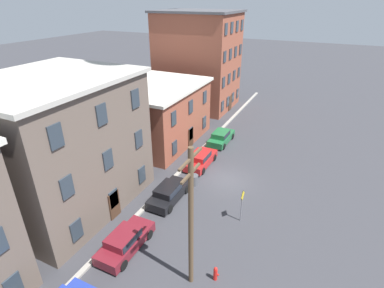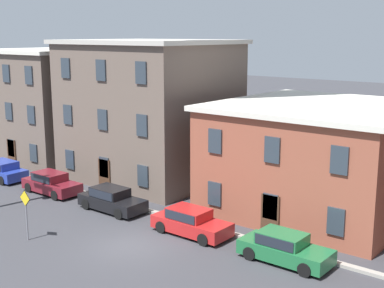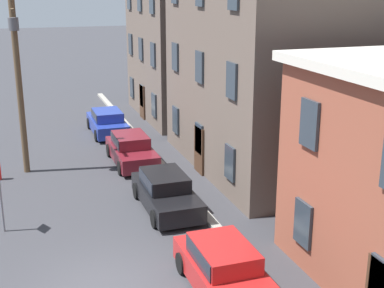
{
  "view_description": "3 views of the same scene",
  "coord_description": "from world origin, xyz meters",
  "px_view_note": "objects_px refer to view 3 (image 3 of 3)",
  "views": [
    {
      "loc": [
        -22.18,
        -7.06,
        15.08
      ],
      "look_at": [
        -0.8,
        3.16,
        3.35
      ],
      "focal_mm": 28.0,
      "sensor_mm": 36.0,
      "label": 1
    },
    {
      "loc": [
        18.55,
        -18.0,
        10.65
      ],
      "look_at": [
        1.87,
        2.76,
        5.13
      ],
      "focal_mm": 50.0,
      "sensor_mm": 36.0,
      "label": 2
    },
    {
      "loc": [
        13.88,
        -1.98,
        8.51
      ],
      "look_at": [
        -0.96,
        3.06,
        3.8
      ],
      "focal_mm": 50.0,
      "sensor_mm": 36.0,
      "label": 3
    }
  ],
  "objects_px": {
    "car_blue": "(107,121)",
    "car_maroon": "(131,148)",
    "car_black": "(166,191)",
    "car_red": "(225,268)",
    "utility_pole": "(17,67)"
  },
  "relations": [
    {
      "from": "car_blue",
      "to": "car_maroon",
      "type": "distance_m",
      "value": 5.73
    },
    {
      "from": "car_black",
      "to": "car_red",
      "type": "relative_size",
      "value": 1.0
    },
    {
      "from": "car_maroon",
      "to": "car_red",
      "type": "height_order",
      "value": "same"
    },
    {
      "from": "car_black",
      "to": "car_maroon",
      "type": "bearing_deg",
      "value": -179.36
    },
    {
      "from": "car_maroon",
      "to": "car_black",
      "type": "height_order",
      "value": "same"
    },
    {
      "from": "car_maroon",
      "to": "car_red",
      "type": "bearing_deg",
      "value": 0.07
    },
    {
      "from": "car_blue",
      "to": "car_black",
      "type": "distance_m",
      "value": 11.64
    },
    {
      "from": "car_red",
      "to": "utility_pole",
      "type": "distance_m",
      "value": 14.07
    },
    {
      "from": "utility_pole",
      "to": "car_black",
      "type": "bearing_deg",
      "value": 39.03
    },
    {
      "from": "car_black",
      "to": "car_blue",
      "type": "bearing_deg",
      "value": -178.87
    },
    {
      "from": "car_maroon",
      "to": "utility_pole",
      "type": "xyz_separation_m",
      "value": [
        -0.29,
        -4.96,
        4.23
      ]
    },
    {
      "from": "car_black",
      "to": "utility_pole",
      "type": "xyz_separation_m",
      "value": [
        -6.2,
        -5.02,
        4.23
      ]
    },
    {
      "from": "car_maroon",
      "to": "utility_pole",
      "type": "height_order",
      "value": "utility_pole"
    },
    {
      "from": "car_black",
      "to": "utility_pole",
      "type": "bearing_deg",
      "value": -140.97
    },
    {
      "from": "car_black",
      "to": "utility_pole",
      "type": "height_order",
      "value": "utility_pole"
    }
  ]
}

